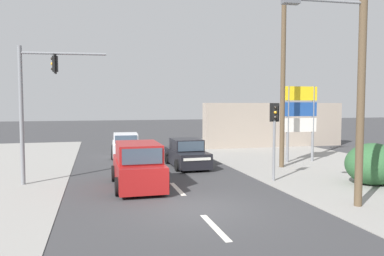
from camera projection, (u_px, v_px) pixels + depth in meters
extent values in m
plane|color=#3A3A3D|center=(196.00, 208.00, 12.61)|extent=(140.00, 140.00, 0.00)
cube|color=silver|center=(215.00, 227.00, 10.68)|extent=(0.20, 2.40, 0.01)
cube|color=silver|center=(177.00, 189.00, 15.50)|extent=(0.20, 2.40, 0.01)
cube|color=silver|center=(158.00, 169.00, 20.33)|extent=(0.20, 2.40, 0.01)
cube|color=gray|center=(378.00, 182.00, 16.80)|extent=(10.00, 44.00, 0.02)
cylinder|color=brown|center=(362.00, 67.00, 12.54)|extent=(0.26, 0.26, 9.53)
cylinder|color=slate|center=(328.00, 1.00, 12.15)|extent=(2.60, 0.25, 0.09)
cube|color=#595B60|center=(291.00, 1.00, 11.90)|extent=(0.58, 0.31, 0.18)
cylinder|color=brown|center=(283.00, 71.00, 20.41)|extent=(0.26, 0.26, 10.62)
cylinder|color=slate|center=(21.00, 116.00, 16.08)|extent=(0.18, 0.18, 6.00)
cylinder|color=slate|center=(64.00, 54.00, 16.18)|extent=(3.59, 0.47, 0.11)
cube|color=black|center=(55.00, 64.00, 16.16)|extent=(0.22, 0.28, 0.68)
cube|color=black|center=(55.00, 64.00, 16.16)|extent=(0.08, 0.44, 0.84)
sphere|color=black|center=(52.00, 59.00, 16.13)|extent=(0.13, 0.13, 0.13)
sphere|color=orange|center=(52.00, 64.00, 16.14)|extent=(0.13, 0.13, 0.13)
sphere|color=black|center=(52.00, 69.00, 16.15)|extent=(0.13, 0.13, 0.13)
cylinder|color=slate|center=(274.00, 151.00, 16.97)|extent=(0.12, 0.12, 2.80)
cube|color=black|center=(275.00, 112.00, 16.86)|extent=(0.29, 0.24, 0.68)
cube|color=black|center=(275.00, 112.00, 16.86)|extent=(0.44, 0.11, 0.84)
sphere|color=black|center=(275.00, 108.00, 16.73)|extent=(0.13, 0.13, 0.13)
sphere|color=orange|center=(275.00, 112.00, 16.74)|extent=(0.13, 0.13, 0.13)
sphere|color=black|center=(275.00, 117.00, 16.75)|extent=(0.13, 0.13, 0.13)
cylinder|color=slate|center=(288.00, 124.00, 22.40)|extent=(0.16, 0.16, 4.60)
cylinder|color=slate|center=(313.00, 124.00, 22.82)|extent=(0.16, 0.16, 4.60)
cube|color=yellow|center=(301.00, 93.00, 22.49)|extent=(2.10, 0.14, 0.84)
cube|color=#1E4793|center=(301.00, 109.00, 22.55)|extent=(2.10, 0.14, 0.84)
cube|color=silver|center=(300.00, 125.00, 22.61)|extent=(2.10, 0.14, 0.84)
ellipsoid|color=#2D5B33|center=(373.00, 164.00, 16.25)|extent=(2.40, 2.16, 1.82)
cube|color=#A39384|center=(274.00, 125.00, 30.71)|extent=(12.00, 1.00, 3.60)
cube|color=black|center=(187.00, 157.00, 21.00)|extent=(1.77, 4.23, 0.80)
cube|color=black|center=(186.00, 144.00, 21.00)|extent=(1.59, 1.92, 0.62)
cube|color=#384756|center=(191.00, 146.00, 20.07)|extent=(1.44, 0.08, 0.53)
cube|color=#384756|center=(182.00, 143.00, 21.93)|extent=(1.40, 0.08, 0.50)
cube|color=white|center=(197.00, 159.00, 18.95)|extent=(1.45, 0.06, 0.14)
cylinder|color=black|center=(208.00, 164.00, 19.98)|extent=(0.20, 0.64, 0.64)
cylinder|color=black|center=(177.00, 165.00, 19.53)|extent=(0.20, 0.64, 0.64)
cylinder|color=black|center=(195.00, 157.00, 22.49)|extent=(0.20, 0.64, 0.64)
cylinder|color=black|center=(167.00, 158.00, 22.04)|extent=(0.20, 0.64, 0.64)
cube|color=maroon|center=(138.00, 172.00, 15.88)|extent=(1.85, 4.50, 1.00)
cube|color=maroon|center=(138.00, 152.00, 15.63)|extent=(1.73, 2.70, 0.76)
cube|color=#384756|center=(135.00, 148.00, 16.95)|extent=(1.58, 0.06, 0.65)
cube|color=#384756|center=(142.00, 156.00, 14.31)|extent=(1.55, 0.06, 0.61)
cube|color=white|center=(132.00, 159.00, 18.06)|extent=(1.56, 0.04, 0.14)
cylinder|color=black|center=(114.00, 173.00, 17.01)|extent=(0.22, 0.72, 0.72)
cylinder|color=black|center=(154.00, 172.00, 17.48)|extent=(0.22, 0.72, 0.72)
cylinder|color=black|center=(118.00, 186.00, 14.32)|extent=(0.22, 0.72, 0.72)
cylinder|color=black|center=(165.00, 184.00, 14.78)|extent=(0.22, 0.72, 0.72)
cube|color=silver|center=(126.00, 148.00, 25.10)|extent=(1.90, 4.28, 0.80)
cube|color=silver|center=(126.00, 138.00, 25.01)|extent=(1.65, 1.97, 0.62)
cube|color=#384756|center=(125.00, 137.00, 25.96)|extent=(1.44, 0.13, 0.53)
cube|color=#384756|center=(126.00, 139.00, 24.06)|extent=(1.41, 0.13, 0.50)
cube|color=white|center=(125.00, 143.00, 27.16)|extent=(1.45, 0.11, 0.14)
cylinder|color=black|center=(113.00, 150.00, 26.21)|extent=(0.22, 0.65, 0.64)
cylinder|color=black|center=(137.00, 149.00, 26.56)|extent=(0.22, 0.65, 0.64)
cylinder|color=black|center=(113.00, 155.00, 23.67)|extent=(0.22, 0.65, 0.64)
cylinder|color=black|center=(140.00, 154.00, 24.02)|extent=(0.22, 0.65, 0.64)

